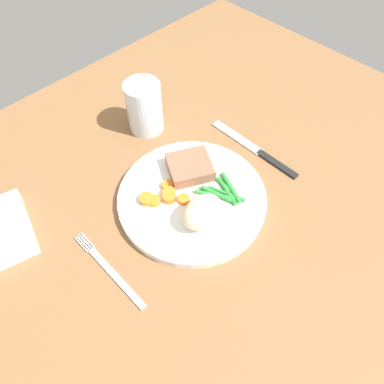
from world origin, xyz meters
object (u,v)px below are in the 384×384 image
at_px(meat_portion, 190,167).
at_px(fork, 109,270).
at_px(dinner_plate, 192,198).
at_px(knife, 255,150).
at_px(water_glass, 145,110).

distance_m(meat_portion, fork, 0.22).
distance_m(dinner_plate, fork, 0.18).
bearing_deg(knife, water_glass, 115.60).
height_order(dinner_plate, water_glass, water_glass).
bearing_deg(meat_portion, water_glass, 79.07).
bearing_deg(knife, dinner_plate, 176.42).
bearing_deg(dinner_plate, meat_portion, 49.40).
xyz_separation_m(meat_portion, water_glass, (0.03, 0.16, 0.02)).
xyz_separation_m(fork, knife, (0.35, -0.00, -0.00)).
bearing_deg(meat_portion, dinner_plate, -130.60).
bearing_deg(knife, fork, 177.32).
bearing_deg(dinner_plate, water_glass, 71.76).
distance_m(meat_portion, water_glass, 0.16).
bearing_deg(meat_portion, fork, -168.75).
bearing_deg(water_glass, dinner_plate, -108.24).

